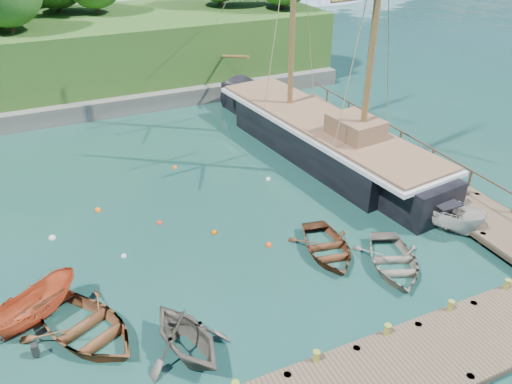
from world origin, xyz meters
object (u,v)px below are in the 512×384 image
rowboat_2 (327,253)px  rowboat_0 (88,336)px  rowboat_3 (392,267)px  motorboat_orange (37,320)px  rowboat_1 (188,353)px  schooner (321,140)px  cabin_boat_white (438,225)px

rowboat_2 → rowboat_0: bearing=-165.7°
rowboat_3 → motorboat_orange: size_ratio=1.10×
rowboat_1 → rowboat_2: bearing=7.0°
rowboat_0 → rowboat_3: bearing=-34.2°
rowboat_3 → schooner: bearing=97.7°
motorboat_orange → rowboat_0: bearing=-164.3°
rowboat_1 → motorboat_orange: size_ratio=0.97×
rowboat_2 → motorboat_orange: size_ratio=1.06×
cabin_boat_white → motorboat_orange: bearing=157.8°
rowboat_1 → motorboat_orange: rowboat_1 is taller
rowboat_2 → cabin_boat_white: size_ratio=0.93×
motorboat_orange → cabin_boat_white: cabin_boat_white is taller
motorboat_orange → cabin_boat_white: bearing=-123.6°
rowboat_0 → cabin_boat_white: bearing=-26.7°
rowboat_0 → rowboat_1: bearing=-64.2°
rowboat_1 → cabin_boat_white: rowboat_1 is taller
rowboat_0 → rowboat_3: 13.27m
rowboat_0 → rowboat_2: rowboat_0 is taller
motorboat_orange → schooner: 19.77m
rowboat_3 → schooner: size_ratio=0.17×
motorboat_orange → cabin_boat_white: 19.24m
rowboat_0 → motorboat_orange: (-1.73, 1.72, 0.00)m
rowboat_0 → schooner: (16.22, 9.92, 1.04)m
rowboat_3 → schooner: schooner is taller
rowboat_1 → rowboat_3: rowboat_1 is taller
rowboat_0 → cabin_boat_white: size_ratio=1.11×
rowboat_3 → schooner: (3.04, 11.40, 1.04)m
rowboat_3 → cabin_boat_white: (4.28, 1.81, 0.00)m
schooner → motorboat_orange: bearing=-162.4°
rowboat_3 → motorboat_orange: (-14.91, 3.19, 0.00)m
rowboat_0 → cabin_boat_white: 17.46m
rowboat_1 → cabin_boat_white: bearing=-3.5°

